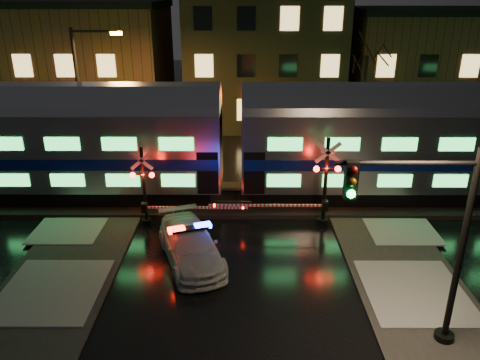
% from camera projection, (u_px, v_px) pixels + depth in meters
% --- Properties ---
extents(ground, '(120.00, 120.00, 0.00)m').
position_uv_depth(ground, '(234.00, 251.00, 19.55)').
color(ground, black).
rests_on(ground, ground).
extents(ballast, '(90.00, 4.20, 0.24)m').
position_uv_depth(ballast, '(236.00, 199.00, 24.15)').
color(ballast, black).
rests_on(ballast, ground).
extents(sidewalk_left, '(4.00, 20.00, 0.12)m').
position_uv_depth(sidewalk_left, '(14.00, 351.00, 13.98)').
color(sidewalk_left, '#2D2D2D').
rests_on(sidewalk_left, ground).
extents(sidewalk_right, '(4.00, 20.00, 0.12)m').
position_uv_depth(sidewalk_right, '(449.00, 353.00, 13.93)').
color(sidewalk_right, '#2D2D2D').
rests_on(sidewalk_right, ground).
extents(building_left, '(14.00, 10.00, 9.00)m').
position_uv_depth(building_left, '(80.00, 66.00, 38.35)').
color(building_left, '#552E21').
rests_on(building_left, ground).
extents(building_mid, '(12.00, 11.00, 11.50)m').
position_uv_depth(building_mid, '(263.00, 49.00, 38.29)').
color(building_mid, brown).
rests_on(building_mid, ground).
extents(building_right, '(12.00, 10.00, 8.50)m').
position_uv_depth(building_right, '(421.00, 69.00, 38.33)').
color(building_right, '#552E21').
rests_on(building_right, ground).
extents(train, '(51.00, 3.12, 5.92)m').
position_uv_depth(train, '(231.00, 139.00, 22.93)').
color(train, black).
rests_on(train, ballast).
extents(police_car, '(3.47, 5.24, 1.57)m').
position_uv_depth(police_car, '(191.00, 245.00, 18.58)').
color(police_car, silver).
rests_on(police_car, ground).
extents(crossing_signal_right, '(5.95, 0.66, 4.21)m').
position_uv_depth(crossing_signal_right, '(317.00, 191.00, 21.03)').
color(crossing_signal_right, black).
rests_on(crossing_signal_right, ground).
extents(crossing_signal_left, '(5.31, 0.64, 3.76)m').
position_uv_depth(crossing_signal_left, '(152.00, 195.00, 21.12)').
color(crossing_signal_left, black).
rests_on(crossing_signal_left, ground).
extents(traffic_light, '(4.07, 0.72, 6.29)m').
position_uv_depth(traffic_light, '(428.00, 248.00, 13.19)').
color(traffic_light, black).
rests_on(traffic_light, ground).
extents(streetlight, '(2.79, 0.29, 8.35)m').
position_uv_depth(streetlight, '(84.00, 93.00, 26.15)').
color(streetlight, black).
rests_on(streetlight, ground).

